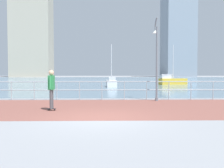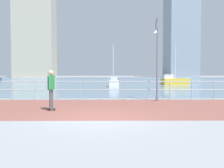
% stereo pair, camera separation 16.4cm
% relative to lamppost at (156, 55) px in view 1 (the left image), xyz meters
% --- Properties ---
extents(ground, '(220.00, 220.00, 0.00)m').
position_rel_lamppost_xyz_m(ground, '(-3.31, 34.16, -2.78)').
color(ground, gray).
extents(brick_paving, '(28.00, 6.90, 0.01)m').
position_rel_lamppost_xyz_m(brick_paving, '(-3.31, -3.02, -2.78)').
color(brick_paving, brown).
rests_on(brick_paving, ground).
extents(harbor_water, '(180.00, 88.00, 0.00)m').
position_rel_lamppost_xyz_m(harbor_water, '(-3.31, 45.43, -2.78)').
color(harbor_water, slate).
rests_on(harbor_water, ground).
extents(waterfront_railing, '(25.25, 0.06, 1.17)m').
position_rel_lamppost_xyz_m(waterfront_railing, '(-3.31, 0.43, -1.98)').
color(waterfront_railing, '#9EADB7').
rests_on(waterfront_railing, ground).
extents(lamppost, '(0.36, 0.82, 5.03)m').
position_rel_lamppost_xyz_m(lamppost, '(0.00, 0.00, 0.00)').
color(lamppost, slate).
rests_on(lamppost, ground).
extents(skateboarder, '(0.40, 0.55, 1.80)m').
position_rel_lamppost_xyz_m(skateboarder, '(-5.47, -4.01, -1.69)').
color(skateboarder, black).
rests_on(skateboarder, ground).
extents(sailboat_red, '(1.26, 3.71, 5.17)m').
position_rel_lamppost_xyz_m(sailboat_red, '(-2.41, 15.37, -2.29)').
color(sailboat_red, white).
rests_on(sailboat_red, ground).
extents(sailboat_ivory, '(4.32, 2.33, 5.80)m').
position_rel_lamppost_xyz_m(sailboat_ivory, '(6.67, 21.61, -2.23)').
color(sailboat_ivory, gold).
rests_on(sailboat_ivory, ground).
extents(tower_brick, '(16.92, 11.00, 41.01)m').
position_rel_lamppost_xyz_m(tower_brick, '(-35.79, 96.60, 16.89)').
color(tower_brick, '#B2AD99').
rests_on(tower_brick, ground).
extents(tower_glass, '(12.64, 16.69, 41.20)m').
position_rel_lamppost_xyz_m(tower_glass, '(29.70, 100.13, 16.99)').
color(tower_glass, '#8493A3').
rests_on(tower_glass, ground).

